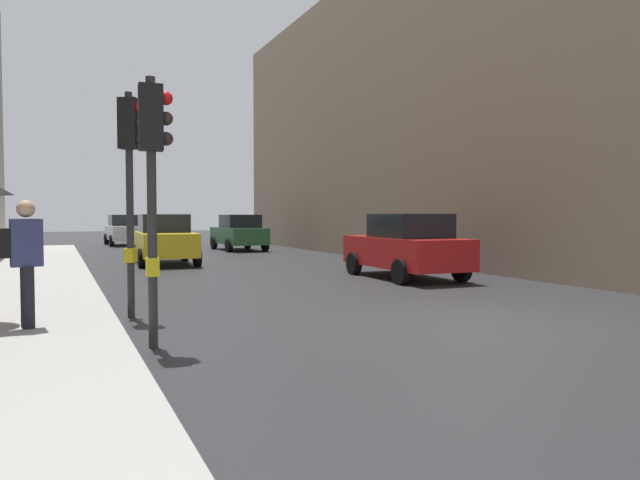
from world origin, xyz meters
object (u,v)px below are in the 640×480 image
car_white_compact (125,230)px  pedestrian_with_grey_backpack (23,256)px  traffic_light_near_right (131,163)px  car_green_estate (239,232)px  traffic_light_near_left (153,162)px  car_red_sedan (406,246)px  car_yellow_taxi (164,239)px

car_white_compact → pedestrian_with_grey_backpack: (-4.03, -26.19, 0.29)m
traffic_light_near_right → car_green_estate: traffic_light_near_right is taller
traffic_light_near_right → traffic_light_near_left: size_ratio=1.08×
car_red_sedan → pedestrian_with_grey_backpack: (-9.13, -4.48, 0.29)m
car_green_estate → traffic_light_near_left: bearing=-109.4°
car_yellow_taxi → pedestrian_with_grey_backpack: pedestrian_with_grey_backpack is taller
car_white_compact → pedestrian_with_grey_backpack: pedestrian_with_grey_backpack is taller
traffic_light_near_right → car_yellow_taxi: (2.33, 10.84, -1.72)m
car_green_estate → car_white_compact: bearing=122.2°
traffic_light_near_right → car_red_sedan: bearing=23.7°
car_white_compact → car_yellow_taxi: bearing=-90.5°
traffic_light_near_left → car_yellow_taxi: (2.33, 13.27, -1.53)m
traffic_light_near_right → car_green_estate: size_ratio=0.89×
traffic_light_near_right → car_white_compact: (2.46, 25.03, -1.72)m
car_green_estate → car_yellow_taxi: 8.33m
traffic_light_near_right → car_white_compact: bearing=84.4°
car_white_compact → pedestrian_with_grey_backpack: bearing=-98.8°
car_green_estate → pedestrian_with_grey_backpack: 20.74m
pedestrian_with_grey_backpack → traffic_light_near_left: bearing=-38.8°
car_green_estate → car_red_sedan: size_ratio=0.99×
car_white_compact → car_yellow_taxi: same height
traffic_light_near_left → car_red_sedan: traffic_light_near_left is taller
car_red_sedan → pedestrian_with_grey_backpack: size_ratio=2.41×
pedestrian_with_grey_backpack → car_red_sedan: bearing=26.1°
traffic_light_near_right → car_yellow_taxi: 11.22m
car_white_compact → car_red_sedan: bearing=-76.8°
traffic_light_near_right → car_yellow_taxi: size_ratio=0.88×
traffic_light_near_left → car_red_sedan: bearing=37.3°
traffic_light_near_right → pedestrian_with_grey_backpack: size_ratio=2.12×
traffic_light_near_left → pedestrian_with_grey_backpack: (-1.58, 1.27, -1.24)m
traffic_light_near_left → car_white_compact: traffic_light_near_left is taller
car_green_estate → car_yellow_taxi: (-4.76, -6.84, 0.00)m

